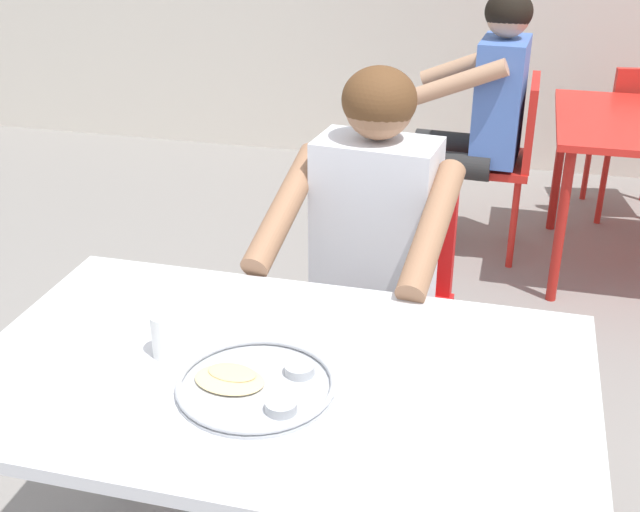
# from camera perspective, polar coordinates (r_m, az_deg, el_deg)

# --- Properties ---
(table_foreground) EXTENTS (1.30, 0.79, 0.76)m
(table_foreground) POSITION_cam_1_polar(r_m,az_deg,el_deg) (1.72, -2.91, -10.18)
(table_foreground) COLOR silver
(table_foreground) RESTS_ON ground
(thali_tray) EXTENTS (0.32, 0.32, 0.03)m
(thali_tray) POSITION_cam_1_polar(r_m,az_deg,el_deg) (1.62, -4.57, -9.08)
(thali_tray) COLOR #B7BABF
(thali_tray) RESTS_ON table_foreground
(drinking_cup) EXTENTS (0.07, 0.07, 0.10)m
(drinking_cup) POSITION_cam_1_polar(r_m,az_deg,el_deg) (1.73, -10.87, -5.45)
(drinking_cup) COLOR white
(drinking_cup) RESTS_ON table_foreground
(chair_foreground) EXTENTS (0.46, 0.44, 0.87)m
(chair_foreground) POSITION_cam_1_polar(r_m,az_deg,el_deg) (2.55, 4.51, -2.10)
(chair_foreground) COLOR red
(chair_foreground) RESTS_ON ground
(diner_foreground) EXTENTS (0.53, 0.58, 1.23)m
(diner_foreground) POSITION_cam_1_polar(r_m,az_deg,el_deg) (2.25, 3.26, 0.49)
(diner_foreground) COLOR #303030
(diner_foreground) RESTS_ON ground
(chair_red_left) EXTENTS (0.43, 0.41, 0.85)m
(chair_red_left) POSITION_cam_1_polar(r_m,az_deg,el_deg) (3.85, 12.82, 7.21)
(chair_red_left) COLOR red
(chair_red_left) RESTS_ON ground
(chair_red_far) EXTENTS (0.48, 0.49, 0.83)m
(chair_red_far) POSITION_cam_1_polar(r_m,az_deg,el_deg) (4.48, 21.84, 8.45)
(chair_red_far) COLOR red
(chair_red_far) RESTS_ON ground
(patron_background) EXTENTS (0.57, 0.51, 1.24)m
(patron_background) POSITION_cam_1_polar(r_m,az_deg,el_deg) (3.75, 11.30, 10.55)
(patron_background) COLOR #272727
(patron_background) RESTS_ON ground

